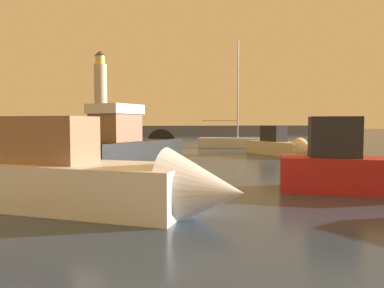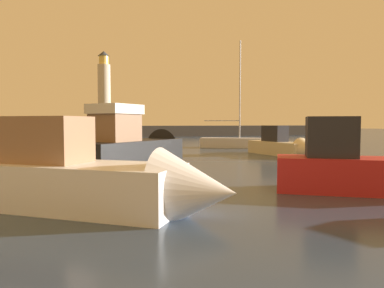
{
  "view_description": "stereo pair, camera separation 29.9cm",
  "coord_description": "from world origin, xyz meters",
  "px_view_note": "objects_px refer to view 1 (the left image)",
  "views": [
    {
      "loc": [
        -5.77,
        -1.48,
        2.37
      ],
      "look_at": [
        0.21,
        19.12,
        1.12
      ],
      "focal_mm": 33.71,
      "sensor_mm": 36.0,
      "label": 1
    },
    {
      "loc": [
        -5.49,
        -1.56,
        2.37
      ],
      "look_at": [
        0.21,
        19.12,
        1.12
      ],
      "focal_mm": 33.71,
      "sensor_mm": 36.0,
      "label": 2
    }
  ],
  "objects_px": {
    "motorboat_3": "(380,169)",
    "mooring_buoy": "(25,152)",
    "lighthouse": "(101,91)",
    "motorboat_5": "(141,146)",
    "motorboat_2": "(284,146)",
    "motorboat_1": "(98,179)",
    "sailboat_moored": "(231,142)"
  },
  "relations": [
    {
      "from": "motorboat_2",
      "to": "mooring_buoy",
      "type": "bearing_deg",
      "value": 170.67
    },
    {
      "from": "sailboat_moored",
      "to": "mooring_buoy",
      "type": "xyz_separation_m",
      "value": [
        -17.38,
        -6.11,
        -0.14
      ]
    },
    {
      "from": "motorboat_3",
      "to": "motorboat_5",
      "type": "distance_m",
      "value": 13.22
    },
    {
      "from": "motorboat_1",
      "to": "mooring_buoy",
      "type": "height_order",
      "value": "motorboat_1"
    },
    {
      "from": "motorboat_3",
      "to": "motorboat_2",
      "type": "bearing_deg",
      "value": 72.4
    },
    {
      "from": "lighthouse",
      "to": "motorboat_3",
      "type": "height_order",
      "value": "lighthouse"
    },
    {
      "from": "lighthouse",
      "to": "sailboat_moored",
      "type": "xyz_separation_m",
      "value": [
        11.07,
        -31.43,
        -7.37
      ]
    },
    {
      "from": "motorboat_3",
      "to": "mooring_buoy",
      "type": "xyz_separation_m",
      "value": [
        -13.52,
        16.38,
        -0.4
      ]
    },
    {
      "from": "sailboat_moored",
      "to": "motorboat_3",
      "type": "bearing_deg",
      "value": -99.72
    },
    {
      "from": "lighthouse",
      "to": "motorboat_1",
      "type": "bearing_deg",
      "value": -92.15
    },
    {
      "from": "lighthouse",
      "to": "motorboat_1",
      "type": "height_order",
      "value": "lighthouse"
    },
    {
      "from": "lighthouse",
      "to": "sailboat_moored",
      "type": "relative_size",
      "value": 1.25
    },
    {
      "from": "motorboat_5",
      "to": "motorboat_2",
      "type": "bearing_deg",
      "value": 10.12
    },
    {
      "from": "motorboat_3",
      "to": "mooring_buoy",
      "type": "height_order",
      "value": "motorboat_3"
    },
    {
      "from": "motorboat_2",
      "to": "motorboat_5",
      "type": "relative_size",
      "value": 0.83
    },
    {
      "from": "sailboat_moored",
      "to": "mooring_buoy",
      "type": "distance_m",
      "value": 18.42
    },
    {
      "from": "motorboat_2",
      "to": "motorboat_3",
      "type": "relative_size",
      "value": 1.05
    },
    {
      "from": "motorboat_3",
      "to": "motorboat_5",
      "type": "xyz_separation_m",
      "value": [
        -6.45,
        11.54,
        0.21
      ]
    },
    {
      "from": "mooring_buoy",
      "to": "lighthouse",
      "type": "bearing_deg",
      "value": 80.46
    },
    {
      "from": "motorboat_1",
      "to": "motorboat_3",
      "type": "distance_m",
      "value": 9.23
    },
    {
      "from": "motorboat_1",
      "to": "motorboat_2",
      "type": "relative_size",
      "value": 1.18
    },
    {
      "from": "lighthouse",
      "to": "motorboat_5",
      "type": "relative_size",
      "value": 1.52
    },
    {
      "from": "motorboat_2",
      "to": "motorboat_5",
      "type": "height_order",
      "value": "motorboat_5"
    },
    {
      "from": "lighthouse",
      "to": "motorboat_5",
      "type": "bearing_deg",
      "value": -88.97
    },
    {
      "from": "lighthouse",
      "to": "motorboat_3",
      "type": "relative_size",
      "value": 1.93
    },
    {
      "from": "motorboat_2",
      "to": "sailboat_moored",
      "type": "relative_size",
      "value": 0.68
    },
    {
      "from": "motorboat_5",
      "to": "mooring_buoy",
      "type": "height_order",
      "value": "motorboat_5"
    },
    {
      "from": "motorboat_1",
      "to": "sailboat_moored",
      "type": "distance_m",
      "value": 25.87
    },
    {
      "from": "motorboat_2",
      "to": "motorboat_3",
      "type": "bearing_deg",
      "value": -107.6
    },
    {
      "from": "motorboat_3",
      "to": "motorboat_5",
      "type": "relative_size",
      "value": 0.79
    },
    {
      "from": "motorboat_1",
      "to": "motorboat_3",
      "type": "xyz_separation_m",
      "value": [
        9.23,
        -0.17,
        -0.03
      ]
    },
    {
      "from": "lighthouse",
      "to": "mooring_buoy",
      "type": "height_order",
      "value": "lighthouse"
    }
  ]
}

